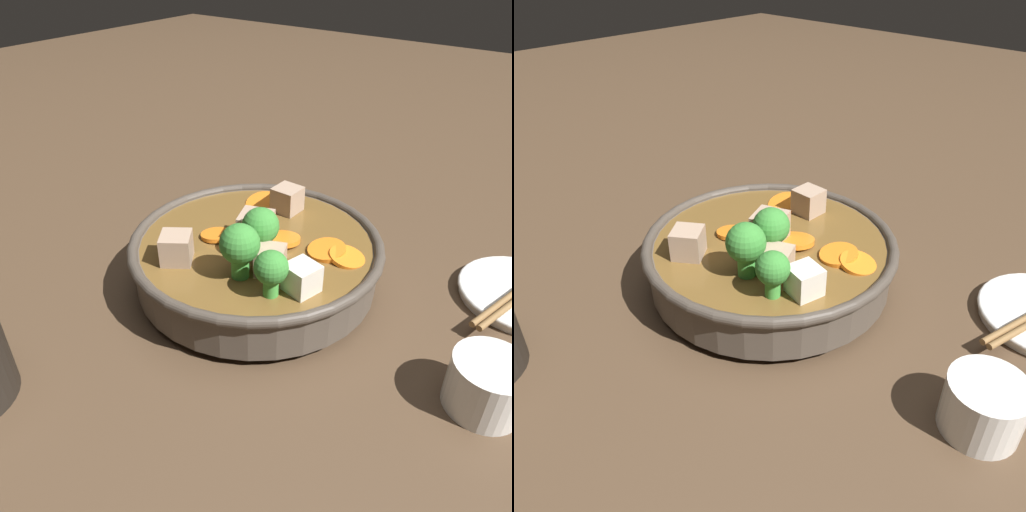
% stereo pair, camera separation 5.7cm
% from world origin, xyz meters
% --- Properties ---
extents(ground_plane, '(3.00, 3.00, 0.00)m').
position_xyz_m(ground_plane, '(0.00, 0.00, 0.00)').
color(ground_plane, '#4C3826').
extents(stirfry_bowl, '(0.29, 0.29, 0.12)m').
position_xyz_m(stirfry_bowl, '(0.00, 0.00, 0.04)').
color(stirfry_bowl, '#51473D').
rests_on(stirfry_bowl, ground_plane).
extents(tea_cup, '(0.07, 0.07, 0.05)m').
position_xyz_m(tea_cup, '(0.02, 0.27, 0.03)').
color(tea_cup, white).
rests_on(tea_cup, ground_plane).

